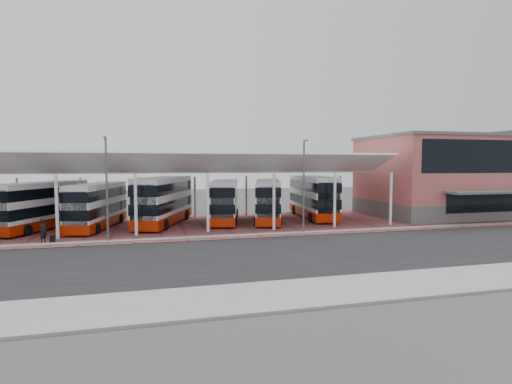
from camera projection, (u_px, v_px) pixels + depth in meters
The scene contains 19 objects.
ground at pixel (309, 250), 28.07m from camera, with size 140.00×140.00×0.00m, color #3C3E3A.
road at pixel (315, 252), 27.10m from camera, with size 120.00×14.00×0.02m, color black.
forecourt at pixel (280, 222), 41.12m from camera, with size 72.00×16.00×0.06m, color brown.
sidewalk at pixel (380, 286), 19.37m from camera, with size 120.00×4.00×0.14m, color gray.
north_kerb at pixel (282, 234), 34.05m from camera, with size 120.00×0.80×0.14m, color gray.
yellow_line_near at pixel (359, 276), 21.31m from camera, with size 120.00×0.12×0.01m, color yellow.
yellow_line_far at pixel (356, 275), 21.60m from camera, with size 120.00×0.12×0.01m, color yellow.
canopy at pixel (200, 166), 39.62m from camera, with size 37.00×11.63×7.07m.
terminal at pixel (447, 176), 46.96m from camera, with size 18.40×14.40×9.25m.
lamp_west at pixel (107, 186), 30.31m from camera, with size 0.16×0.90×8.07m.
lamp_east at pixel (304, 183), 34.32m from camera, with size 0.16×0.90×8.07m.
bus_0 at pixel (42, 206), 36.41m from camera, with size 6.60×10.54×4.33m.
bus_1 at pixel (97, 206), 37.09m from camera, with size 4.57×10.37×4.16m.
bus_2 at pixel (164, 201), 39.48m from camera, with size 6.30×11.56×4.68m.
bus_3 at pixel (225, 201), 41.40m from camera, with size 4.64×10.62×4.26m.
bus_4 at pixel (268, 201), 41.62m from camera, with size 5.13×10.63×4.28m.
bus_5 at pixel (313, 197), 44.37m from camera, with size 3.76×11.41×4.62m.
pedestrian at pixel (43, 231), 30.08m from camera, with size 0.68×0.45×1.86m, color black.
suitcase at pixel (52, 239), 30.04m from camera, with size 0.33×0.24×0.56m, color black.
Camera 1 is at (-10.61, -25.88, 6.00)m, focal length 28.00 mm.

